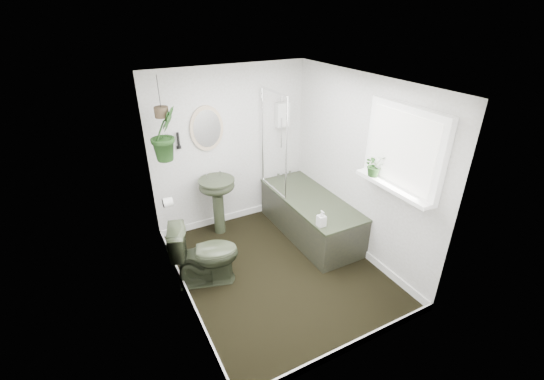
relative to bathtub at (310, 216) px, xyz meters
name	(u,v)px	position (x,y,z in m)	size (l,w,h in m)	color
floor	(278,269)	(-0.80, -0.50, -0.30)	(2.30, 2.80, 0.02)	black
ceiling	(279,81)	(-0.80, -0.50, 2.02)	(2.30, 2.80, 0.02)	white
wall_back	(231,148)	(-0.80, 0.91, 0.86)	(2.30, 0.02, 2.30)	white
wall_front	(361,256)	(-0.80, -1.91, 0.86)	(2.30, 0.02, 2.30)	white
wall_left	(175,212)	(-1.96, -0.50, 0.86)	(0.02, 2.80, 2.30)	white
wall_right	(359,168)	(0.36, -0.50, 0.86)	(0.02, 2.80, 2.30)	white
skirting	(278,265)	(-0.80, -0.50, -0.24)	(2.30, 2.80, 0.10)	white
bathtub	(310,216)	(0.00, 0.00, 0.00)	(0.72, 1.72, 0.58)	#2D3423
bath_screen	(274,143)	(-0.33, 0.49, 0.99)	(0.04, 0.72, 1.40)	silver
shower_box	(283,115)	(0.00, 0.84, 1.26)	(0.20, 0.10, 0.35)	white
oval_mirror	(207,129)	(-1.14, 0.87, 1.21)	(0.46, 0.03, 0.62)	#C9AF8F
wall_sconce	(178,141)	(-1.54, 0.86, 1.11)	(0.04, 0.04, 0.22)	black
toilet_roll_holder	(168,202)	(-1.90, 0.20, 0.61)	(0.11, 0.11, 0.11)	white
window_recess	(404,149)	(0.29, -1.20, 1.36)	(0.08, 1.00, 0.90)	white
window_sill	(393,187)	(0.22, -1.20, 0.94)	(0.18, 1.00, 0.04)	white
window_blinds	(401,150)	(0.24, -1.20, 1.36)	(0.01, 0.86, 0.76)	white
toilet	(205,254)	(-1.65, -0.29, 0.10)	(0.44, 0.77, 0.79)	#2D3423
pedestal_sink	(218,206)	(-1.14, 0.64, 0.13)	(0.50, 0.42, 0.85)	#2D3423
sill_plant	(375,165)	(0.20, -0.92, 1.09)	(0.23, 0.20, 0.26)	black
hanging_plant	(165,134)	(-1.77, 0.50, 1.34)	(0.35, 0.28, 0.64)	black
soap_bottle	(321,218)	(-0.29, -0.66, 0.39)	(0.09, 0.10, 0.21)	black
hanging_pot	(161,112)	(-1.77, 0.50, 1.60)	(0.16, 0.16, 0.12)	#3D3021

